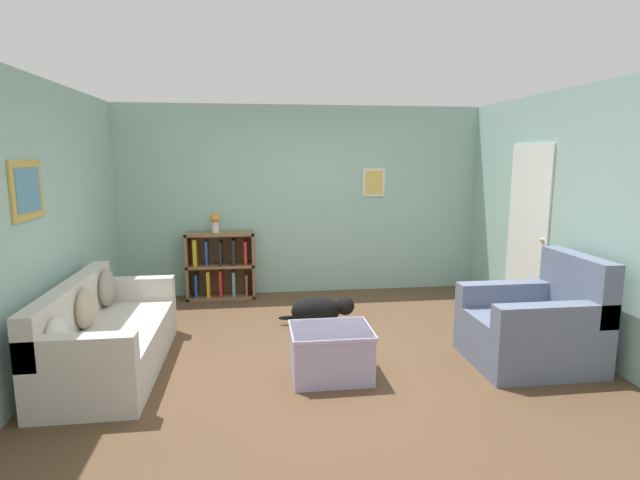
{
  "coord_description": "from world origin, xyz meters",
  "views": [
    {
      "loc": [
        -0.68,
        -4.7,
        1.92
      ],
      "look_at": [
        0.0,
        0.4,
        1.05
      ],
      "focal_mm": 28.0,
      "sensor_mm": 36.0,
      "label": 1
    }
  ],
  "objects_px": {
    "bookshelf": "(221,266)",
    "recliner_chair": "(536,326)",
    "coffee_table": "(331,351)",
    "vase": "(215,222)",
    "dog": "(320,310)",
    "couch": "(106,337)"
  },
  "relations": [
    {
      "from": "coffee_table",
      "to": "vase",
      "type": "relative_size",
      "value": 2.73
    },
    {
      "from": "coffee_table",
      "to": "recliner_chair",
      "type": "bearing_deg",
      "value": 1.59
    },
    {
      "from": "bookshelf",
      "to": "vase",
      "type": "relative_size",
      "value": 3.54
    },
    {
      "from": "bookshelf",
      "to": "recliner_chair",
      "type": "height_order",
      "value": "recliner_chair"
    },
    {
      "from": "couch",
      "to": "dog",
      "type": "bearing_deg",
      "value": 24.6
    },
    {
      "from": "coffee_table",
      "to": "vase",
      "type": "bearing_deg",
      "value": 113.69
    },
    {
      "from": "couch",
      "to": "recliner_chair",
      "type": "distance_m",
      "value": 3.95
    },
    {
      "from": "bookshelf",
      "to": "vase",
      "type": "distance_m",
      "value": 0.61
    },
    {
      "from": "bookshelf",
      "to": "dog",
      "type": "bearing_deg",
      "value": -47.06
    },
    {
      "from": "vase",
      "to": "dog",
      "type": "bearing_deg",
      "value": -45.39
    },
    {
      "from": "vase",
      "to": "coffee_table",
      "type": "bearing_deg",
      "value": -66.31
    },
    {
      "from": "coffee_table",
      "to": "dog",
      "type": "distance_m",
      "value": 1.38
    },
    {
      "from": "bookshelf",
      "to": "coffee_table",
      "type": "bearing_deg",
      "value": -67.42
    },
    {
      "from": "recliner_chair",
      "to": "vase",
      "type": "height_order",
      "value": "vase"
    },
    {
      "from": "recliner_chair",
      "to": "vase",
      "type": "xyz_separation_m",
      "value": [
        -3.1,
        2.58,
        0.7
      ]
    },
    {
      "from": "couch",
      "to": "bookshelf",
      "type": "height_order",
      "value": "bookshelf"
    },
    {
      "from": "couch",
      "to": "vase",
      "type": "distance_m",
      "value": 2.48
    },
    {
      "from": "couch",
      "to": "vase",
      "type": "bearing_deg",
      "value": 69.39
    },
    {
      "from": "couch",
      "to": "recliner_chair",
      "type": "relative_size",
      "value": 1.78
    },
    {
      "from": "coffee_table",
      "to": "dog",
      "type": "xyz_separation_m",
      "value": [
        0.09,
        1.37,
        -0.06
      ]
    },
    {
      "from": "dog",
      "to": "vase",
      "type": "bearing_deg",
      "value": 134.61
    },
    {
      "from": "coffee_table",
      "to": "vase",
      "type": "xyz_separation_m",
      "value": [
        -1.16,
        2.64,
        0.81
      ]
    }
  ]
}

